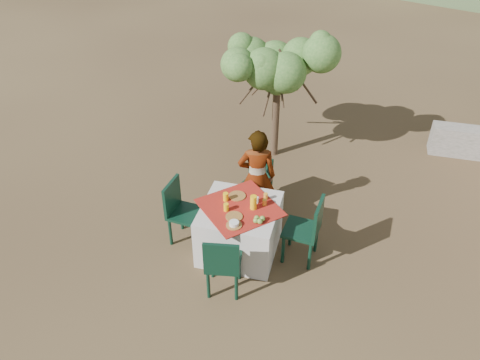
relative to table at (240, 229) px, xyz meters
The scene contains 19 objects.
ground 0.60m from the table, 10.63° to the left, with size 160.00×160.00×0.00m, color #3B281B.
table is the anchor object (origin of this frame).
chair_far 1.01m from the table, 89.52° to the left, with size 0.51×0.51×0.89m.
chair_near 0.84m from the table, 89.85° to the right, with size 0.50×0.50×0.94m.
chair_left 0.88m from the table, behind, with size 0.49×0.49×0.97m.
chair_right 0.94m from the table, ahead, with size 0.50×0.50×0.99m.
person 0.83m from the table, 85.04° to the left, with size 0.56×0.37×1.53m, color #8C6651.
shrub_tree 2.95m from the table, 89.27° to the left, with size 1.73×1.70×2.04m.
plate_far 0.46m from the table, 113.09° to the left, with size 0.24×0.24×0.01m, color brown.
plate_near 0.45m from the table, 94.55° to the right, with size 0.22×0.22×0.01m, color brown.
glass_far 0.50m from the table, 156.66° to the left, with size 0.07×0.07×0.12m, color yellow.
glass_near 0.48m from the table, 143.40° to the right, with size 0.07×0.07×0.11m, color yellow.
juice_pitcher 0.52m from the table, ahead, with size 0.09×0.09×0.20m, color yellow.
bowl_plate 0.54m from the table, 86.21° to the right, with size 0.21×0.21×0.01m, color brown.
white_bowl 0.56m from the table, 86.21° to the right, with size 0.13×0.13×0.05m, color silver.
jar_left 0.54m from the table, 22.75° to the left, with size 0.06×0.06×0.09m, color orange.
jar_right 0.58m from the table, 41.13° to the left, with size 0.06×0.06×0.09m, color orange.
napkin_holder 0.49m from the table, 39.97° to the left, with size 0.07×0.04×0.09m, color silver.
fruit_cluster 0.57m from the table, 36.25° to the right, with size 0.14×0.13×0.07m.
Camera 1 is at (0.78, -4.79, 4.66)m, focal length 35.00 mm.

